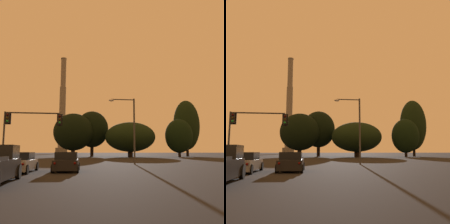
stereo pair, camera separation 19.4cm
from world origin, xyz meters
The scene contains 10 objects.
hatchback_center_lane_front centered at (-0.10, 18.47, 0.66)m, with size 2.02×4.15×1.44m.
sedan_left_lane_front centered at (-3.42, 18.18, 0.67)m, with size 2.09×4.74×1.43m.
traffic_light_overhead_left centered at (-4.68, 25.75, 4.22)m, with size 5.95×0.50×5.49m.
street_lamp centered at (6.79, 28.48, 4.81)m, with size 3.16×0.36×7.75m.
smokestack centered at (-9.22, 171.79, 25.11)m, with size 7.63×7.63×64.24m.
treeline_center_left centered at (4.98, 74.42, 7.84)m, with size 9.47×8.52×13.10m.
treeline_center_right centered at (32.88, 72.21, 9.27)m, with size 7.69×6.92×16.61m.
treeline_far_left centered at (15.02, 68.46, 5.35)m, with size 13.68×12.31×9.38m.
treeline_far_right centered at (-0.37, 71.41, 6.80)m, with size 10.94×9.85×11.93m.
treeline_right_mid centered at (28.08, 66.43, 5.64)m, with size 7.47×6.72×10.22m.
Camera 2 is at (0.81, -1.74, 1.48)m, focal length 42.00 mm.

